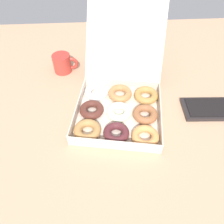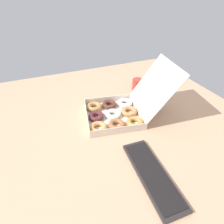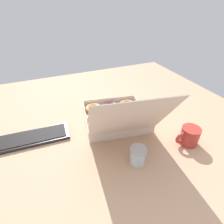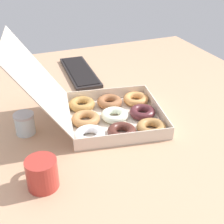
{
  "view_description": "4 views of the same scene",
  "coord_description": "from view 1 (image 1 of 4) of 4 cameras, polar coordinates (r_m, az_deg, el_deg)",
  "views": [
    {
      "loc": [
        -8.94,
        -69.08,
        73.82
      ],
      "look_at": [
        -4.71,
        -4.09,
        2.91
      ],
      "focal_mm": 35.0,
      "sensor_mm": 36.0,
      "label": 1
    },
    {
      "loc": [
        89.19,
        -41.23,
        77.15
      ],
      "look_at": [
        -0.65,
        -4.54,
        4.9
      ],
      "focal_mm": 28.0,
      "sensor_mm": 36.0,
      "label": 2
    },
    {
      "loc": [
        34.88,
        79.36,
        66.61
      ],
      "look_at": [
        -0.48,
        -5.12,
        4.69
      ],
      "focal_mm": 28.0,
      "sensor_mm": 36.0,
      "label": 3
    },
    {
      "loc": [
        -103.36,
        38.47,
        68.15
      ],
      "look_at": [
        -4.47,
        -1.06,
        5.64
      ],
      "focal_mm": 50.0,
      "sensor_mm": 36.0,
      "label": 4
    }
  ],
  "objects": [
    {
      "name": "glass_jar",
      "position": [
        1.23,
        2.07,
        13.07
      ],
      "size": [
        7.8,
        7.8,
        8.41
      ],
      "color": "silver",
      "rests_on": "ground_plane"
    },
    {
      "name": "donut_box",
      "position": [
        0.98,
        1.87,
        2.16
      ],
      "size": [
        46.68,
        63.85,
        36.3
      ],
      "color": "beige",
      "rests_on": "ground_plane"
    },
    {
      "name": "ground_plane",
      "position": [
        1.02,
        2.49,
        0.33
      ],
      "size": [
        180.0,
        180.0,
        2.0
      ],
      "primitive_type": "cube",
      "color": "tan"
    },
    {
      "name": "coffee_mug",
      "position": [
        1.23,
        -12.71,
        12.36
      ],
      "size": [
        13.58,
        9.59,
        9.82
      ],
      "color": "#B3352D",
      "rests_on": "ground_plane"
    }
  ]
}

